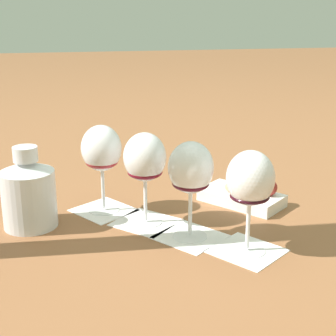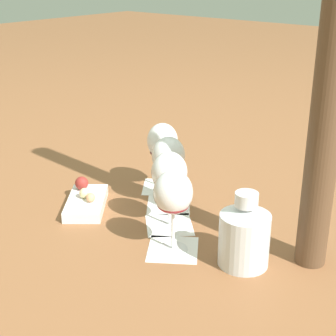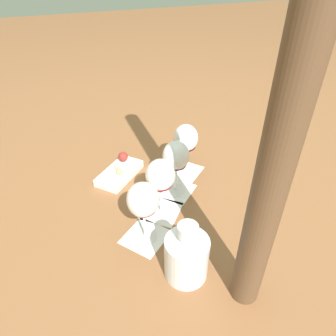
% 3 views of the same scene
% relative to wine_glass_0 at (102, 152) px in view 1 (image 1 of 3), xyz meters
% --- Properties ---
extents(ground_plane, '(8.00, 8.00, 0.00)m').
position_rel_wine_glass_0_xyz_m(ground_plane, '(0.11, -0.12, -0.13)').
color(ground_plane, brown).
extents(tasting_card_0, '(0.15, 0.16, 0.00)m').
position_rel_wine_glass_0_xyz_m(tasting_card_0, '(0.00, -0.00, -0.13)').
color(tasting_card_0, white).
rests_on(tasting_card_0, ground_plane).
extents(tasting_card_1, '(0.16, 0.16, 0.00)m').
position_rel_wine_glass_0_xyz_m(tasting_card_1, '(0.08, -0.08, -0.13)').
color(tasting_card_1, white).
rests_on(tasting_card_1, ground_plane).
extents(tasting_card_2, '(0.16, 0.16, 0.00)m').
position_rel_wine_glass_0_xyz_m(tasting_card_2, '(0.15, -0.16, -0.13)').
color(tasting_card_2, white).
rests_on(tasting_card_2, ground_plane).
extents(tasting_card_3, '(0.16, 0.16, 0.00)m').
position_rel_wine_glass_0_xyz_m(tasting_card_3, '(0.23, -0.24, -0.13)').
color(tasting_card_3, white).
rests_on(tasting_card_3, ground_plane).
extents(wine_glass_0, '(0.08, 0.08, 0.18)m').
position_rel_wine_glass_0_xyz_m(wine_glass_0, '(0.00, 0.00, 0.00)').
color(wine_glass_0, white).
rests_on(wine_glass_0, tasting_card_0).
extents(wine_glass_1, '(0.08, 0.08, 0.18)m').
position_rel_wine_glass_0_xyz_m(wine_glass_1, '(0.08, -0.08, 0.00)').
color(wine_glass_1, white).
rests_on(wine_glass_1, tasting_card_1).
extents(wine_glass_2, '(0.08, 0.08, 0.18)m').
position_rel_wine_glass_0_xyz_m(wine_glass_2, '(0.15, -0.16, 0.00)').
color(wine_glass_2, white).
rests_on(wine_glass_2, tasting_card_2).
extents(wine_glass_3, '(0.08, 0.08, 0.18)m').
position_rel_wine_glass_0_xyz_m(wine_glass_3, '(0.23, -0.24, 0.00)').
color(wine_glass_3, white).
rests_on(wine_glass_3, tasting_card_3).
extents(ceramic_vase, '(0.10, 0.10, 0.16)m').
position_rel_wine_glass_0_xyz_m(ceramic_vase, '(-0.15, -0.05, -0.06)').
color(ceramic_vase, silver).
rests_on(ceramic_vase, ground_plane).
extents(snack_dish, '(0.18, 0.20, 0.06)m').
position_rel_wine_glass_0_xyz_m(snack_dish, '(0.30, -0.02, -0.11)').
color(snack_dish, white).
rests_on(snack_dish, ground_plane).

